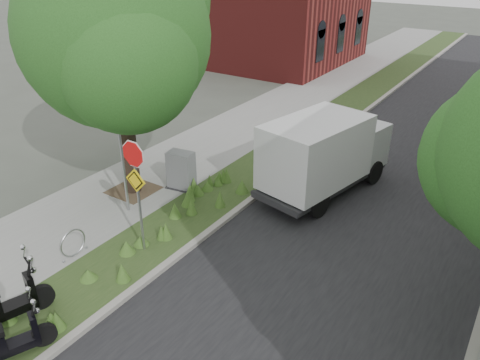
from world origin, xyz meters
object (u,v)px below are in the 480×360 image
object	(u,v)px
utility_cabinet	(181,171)
scooter_far	(0,346)
sign_assembly	(135,174)
box_truck	(324,152)

from	to	relation	value
utility_cabinet	scooter_far	bearing A→B (deg)	-76.76
sign_assembly	utility_cabinet	bearing A→B (deg)	113.28
scooter_far	utility_cabinet	distance (m)	7.67
box_truck	utility_cabinet	distance (m)	4.64
scooter_far	box_truck	distance (m)	10.19
sign_assembly	box_truck	distance (m)	6.29
sign_assembly	box_truck	xyz separation A→B (m)	(2.47, 5.71, -0.88)
scooter_far	box_truck	size ratio (longest dim) A/B	0.31
sign_assembly	utility_cabinet	world-z (taller)	sign_assembly
sign_assembly	utility_cabinet	distance (m)	3.89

